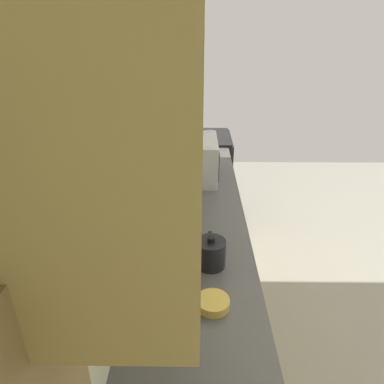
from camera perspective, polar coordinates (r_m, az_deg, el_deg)
name	(u,v)px	position (r m, az deg, el deg)	size (l,w,h in m)	color
wall_back	(129,165)	(1.97, -9.92, 4.28)	(4.23, 0.12, 2.59)	beige
counter_run	(194,327)	(2.15, 0.31, -20.70)	(3.42, 0.62, 0.91)	#D5B769
upper_cabinets	(159,82)	(1.48, -5.22, 16.94)	(2.09, 0.31, 0.58)	tan
oven_range	(198,178)	(3.79, 1.01, 2.27)	(0.59, 0.67, 1.09)	black
microwave	(193,159)	(2.66, 0.11, 5.25)	(0.44, 0.37, 0.30)	#B7BABF
bowl	(213,303)	(1.59, 3.35, -17.13)	(0.14, 0.14, 0.04)	gold
kettle	(211,253)	(1.78, 3.01, -9.64)	(0.20, 0.15, 0.16)	black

